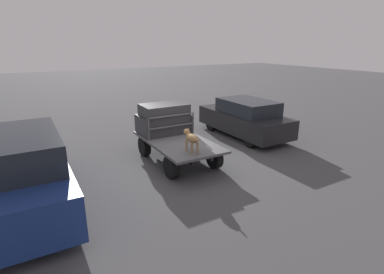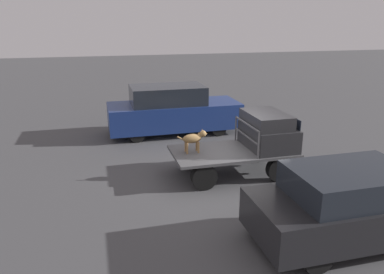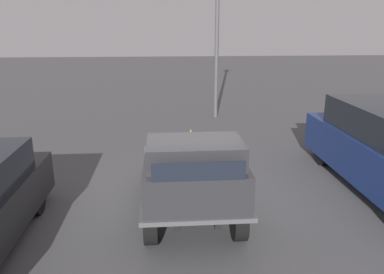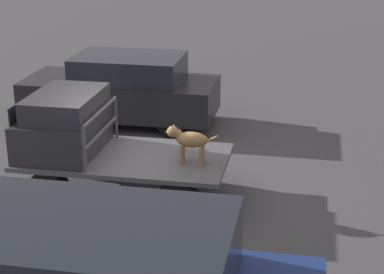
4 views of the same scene
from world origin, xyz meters
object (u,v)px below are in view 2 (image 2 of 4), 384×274
(dog, at_px, (194,138))
(parked_sedan, at_px, (355,204))
(flatbed_truck, at_px, (233,157))
(parked_pickup_far, at_px, (172,110))

(dog, xyz_separation_m, parked_sedan, (2.37, -4.07, -0.38))
(flatbed_truck, relative_size, dog, 3.98)
(dog, relative_size, parked_pickup_far, 0.17)
(parked_pickup_far, bearing_deg, flatbed_truck, -80.61)
(flatbed_truck, xyz_separation_m, parked_sedan, (1.21, -3.94, 0.26))
(parked_sedan, distance_m, parked_pickup_far, 8.87)
(dog, bearing_deg, flatbed_truck, -16.34)
(dog, distance_m, parked_pickup_far, 4.58)
(flatbed_truck, height_order, dog, dog)
(dog, xyz_separation_m, parked_pickup_far, (0.31, 4.56, -0.23))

